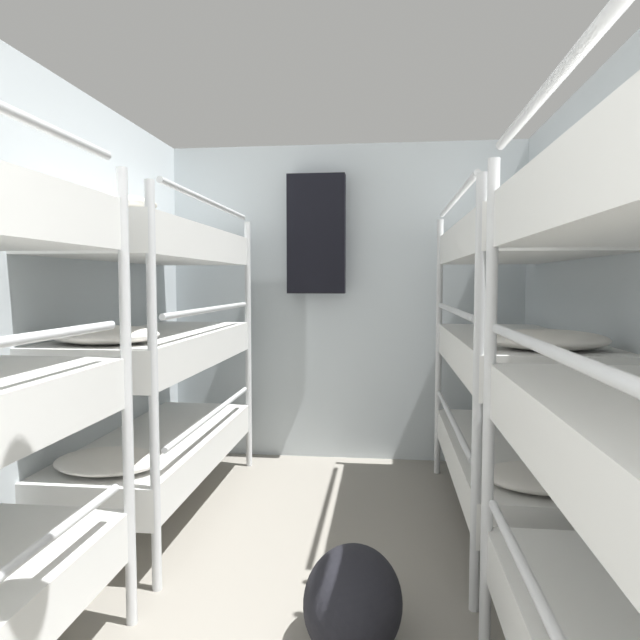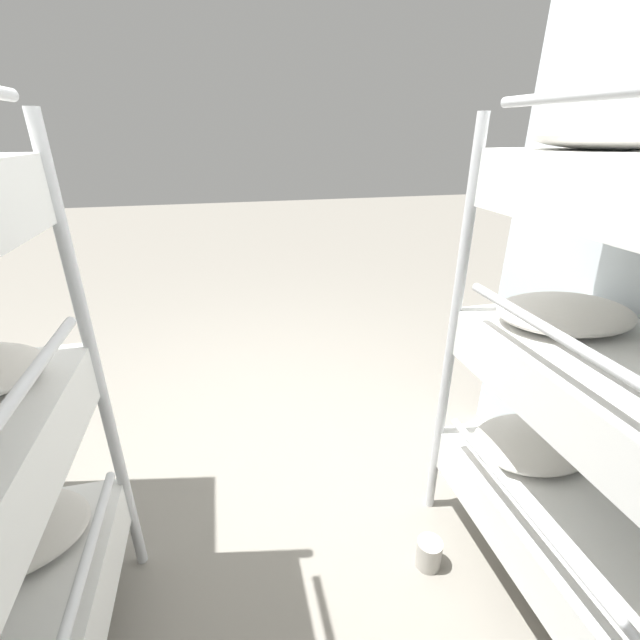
{
  "view_description": "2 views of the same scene",
  "coord_description": "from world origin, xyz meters",
  "px_view_note": "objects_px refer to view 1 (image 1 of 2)",
  "views": [
    {
      "loc": [
        0.32,
        0.19,
        1.4
      ],
      "look_at": [
        -0.08,
        3.7,
        1.16
      ],
      "focal_mm": 32.0,
      "sensor_mm": 36.0,
      "label": 1
    },
    {
      "loc": [
        0.22,
        2.05,
        1.78
      ],
      "look_at": [
        -0.12,
        0.56,
        1.11
      ],
      "focal_mm": 24.0,
      "sensor_mm": 36.0,
      "label": 2
    }
  ],
  "objects_px": {
    "bunk_stack_left_far": "(157,348)",
    "bunk_stack_right_far": "(514,352)",
    "hanging_coat": "(316,234)",
    "duffel_bag": "(353,601)"
  },
  "relations": [
    {
      "from": "bunk_stack_left_far",
      "to": "bunk_stack_right_far",
      "type": "xyz_separation_m",
      "value": [
        2.07,
        0.0,
        0.0
      ]
    },
    {
      "from": "bunk_stack_left_far",
      "to": "hanging_coat",
      "type": "distance_m",
      "value": 1.57
    },
    {
      "from": "hanging_coat",
      "to": "bunk_stack_right_far",
      "type": "bearing_deg",
      "value": -41.46
    },
    {
      "from": "bunk_stack_left_far",
      "to": "hanging_coat",
      "type": "relative_size",
      "value": 2.09
    },
    {
      "from": "bunk_stack_right_far",
      "to": "duffel_bag",
      "type": "height_order",
      "value": "bunk_stack_right_far"
    },
    {
      "from": "duffel_bag",
      "to": "hanging_coat",
      "type": "distance_m",
      "value": 2.77
    },
    {
      "from": "duffel_bag",
      "to": "hanging_coat",
      "type": "bearing_deg",
      "value": 100.41
    },
    {
      "from": "bunk_stack_right_far",
      "to": "hanging_coat",
      "type": "height_order",
      "value": "hanging_coat"
    },
    {
      "from": "bunk_stack_right_far",
      "to": "hanging_coat",
      "type": "relative_size",
      "value": 2.09
    },
    {
      "from": "bunk_stack_right_far",
      "to": "duffel_bag",
      "type": "xyz_separation_m",
      "value": [
        -0.83,
        -1.15,
        -0.82
      ]
    }
  ]
}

